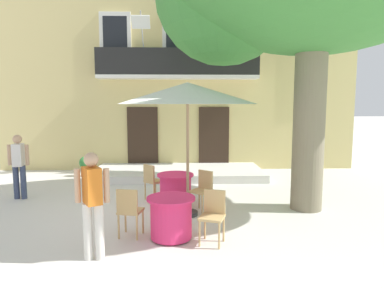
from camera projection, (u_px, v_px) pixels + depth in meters
The scene contains 13 objects.
ground_plane at pixel (153, 212), 7.60m from camera, with size 120.00×120.00×0.00m, color silver.
building_facade at pixel (179, 72), 14.12m from camera, with size 13.00×5.09×7.50m.
entrance_step_platform at pixel (178, 172), 11.37m from camera, with size 5.56×2.40×0.25m, color silver.
cafe_table_near_tree at pixel (175, 189), 8.04m from camera, with size 0.86×0.86×0.76m.
cafe_chair_near_tree_0 at pixel (152, 179), 8.48m from camera, with size 0.57×0.57×0.91m.
cafe_chair_near_tree_1 at pixel (203, 188), 7.62m from camera, with size 0.56×0.56×0.91m.
cafe_table_middle at pixel (171, 217), 6.04m from camera, with size 0.86×0.86×0.76m.
cafe_chair_middle_0 at pixel (213, 213), 5.87m from camera, with size 0.51×0.51×0.91m.
cafe_chair_middle_1 at pixel (129, 209), 6.08m from camera, with size 0.47×0.47×0.91m.
cafe_umbrella at pixel (188, 94), 7.09m from camera, with size 2.90×2.90×2.85m.
ground_planter_left at pixel (85, 165), 11.35m from camera, with size 0.34×0.34×0.66m.
pedestrian_mid_plaza at pixel (19, 163), 8.57m from camera, with size 0.53×0.37×1.64m.
pedestrian_by_tree at pixel (93, 200), 5.18m from camera, with size 0.53×0.40×1.68m.
Camera 1 is at (0.66, -7.40, 2.39)m, focal length 31.80 mm.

